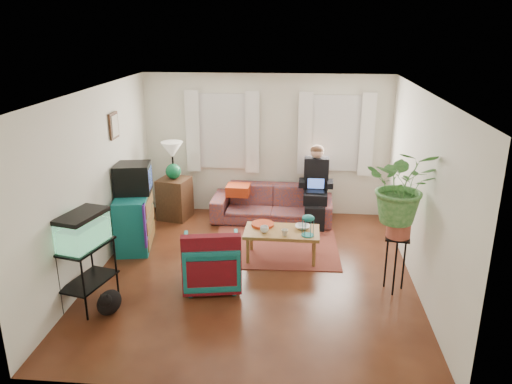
# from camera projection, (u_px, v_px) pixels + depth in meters

# --- Properties ---
(floor) EXTENTS (4.50, 5.00, 0.01)m
(floor) POSITION_uv_depth(u_px,v_px,m) (253.00, 272.00, 7.25)
(floor) COLOR #4F2B14
(floor) RESTS_ON ground
(ceiling) EXTENTS (4.50, 5.00, 0.01)m
(ceiling) POSITION_uv_depth(u_px,v_px,m) (253.00, 92.00, 6.41)
(ceiling) COLOR white
(ceiling) RESTS_ON wall_back
(wall_back) EXTENTS (4.50, 0.01, 2.60)m
(wall_back) POSITION_uv_depth(u_px,v_px,m) (266.00, 145.00, 9.19)
(wall_back) COLOR silver
(wall_back) RESTS_ON floor
(wall_front) EXTENTS (4.50, 0.01, 2.60)m
(wall_front) POSITION_uv_depth(u_px,v_px,m) (227.00, 274.00, 4.47)
(wall_front) COLOR silver
(wall_front) RESTS_ON floor
(wall_left) EXTENTS (0.01, 5.00, 2.60)m
(wall_left) POSITION_uv_depth(u_px,v_px,m) (95.00, 183.00, 7.02)
(wall_left) COLOR silver
(wall_left) RESTS_ON floor
(wall_right) EXTENTS (0.01, 5.00, 2.60)m
(wall_right) POSITION_uv_depth(u_px,v_px,m) (421.00, 192.00, 6.63)
(wall_right) COLOR silver
(wall_right) RESTS_ON floor
(window_left) EXTENTS (1.08, 0.04, 1.38)m
(window_left) POSITION_uv_depth(u_px,v_px,m) (223.00, 131.00, 9.15)
(window_left) COLOR white
(window_left) RESTS_ON wall_back
(window_right) EXTENTS (1.08, 0.04, 1.38)m
(window_right) POSITION_uv_depth(u_px,v_px,m) (336.00, 133.00, 8.98)
(window_right) COLOR white
(window_right) RESTS_ON wall_back
(curtains_left) EXTENTS (1.36, 0.06, 1.50)m
(curtains_left) POSITION_uv_depth(u_px,v_px,m) (222.00, 132.00, 9.08)
(curtains_left) COLOR white
(curtains_left) RESTS_ON wall_back
(curtains_right) EXTENTS (1.36, 0.06, 1.50)m
(curtains_right) POSITION_uv_depth(u_px,v_px,m) (336.00, 134.00, 8.90)
(curtains_right) COLOR white
(curtains_right) RESTS_ON wall_back
(picture_frame) EXTENTS (0.04, 0.32, 0.40)m
(picture_frame) POSITION_uv_depth(u_px,v_px,m) (114.00, 126.00, 7.61)
(picture_frame) COLOR #3D2616
(picture_frame) RESTS_ON wall_left
(area_rug) EXTENTS (2.05, 1.67, 0.01)m
(area_rug) POSITION_uv_depth(u_px,v_px,m) (275.00, 247.00, 8.05)
(area_rug) COLOR maroon
(area_rug) RESTS_ON floor
(sofa) EXTENTS (2.18, 0.91, 0.84)m
(sofa) POSITION_uv_depth(u_px,v_px,m) (272.00, 198.00, 9.03)
(sofa) COLOR brown
(sofa) RESTS_ON floor
(seated_person) EXTENTS (0.56, 0.68, 1.28)m
(seated_person) POSITION_uv_depth(u_px,v_px,m) (316.00, 189.00, 8.87)
(seated_person) COLOR black
(seated_person) RESTS_ON sofa
(side_table) EXTENTS (0.61, 0.61, 0.76)m
(side_table) POSITION_uv_depth(u_px,v_px,m) (175.00, 198.00, 9.17)
(side_table) COLOR #3F2E17
(side_table) RESTS_ON floor
(table_lamp) EXTENTS (0.46, 0.46, 0.69)m
(table_lamp) POSITION_uv_depth(u_px,v_px,m) (173.00, 161.00, 8.94)
(table_lamp) COLOR white
(table_lamp) RESTS_ON side_table
(dresser) EXTENTS (0.66, 1.05, 0.88)m
(dresser) POSITION_uv_depth(u_px,v_px,m) (134.00, 220.00, 7.97)
(dresser) COLOR #127071
(dresser) RESTS_ON floor
(crt_tv) EXTENTS (0.62, 0.58, 0.47)m
(crt_tv) POSITION_uv_depth(u_px,v_px,m) (133.00, 178.00, 7.85)
(crt_tv) COLOR black
(crt_tv) RESTS_ON dresser
(aquarium_stand) EXTENTS (0.58, 0.82, 0.83)m
(aquarium_stand) POSITION_uv_depth(u_px,v_px,m) (88.00, 275.00, 6.31)
(aquarium_stand) COLOR black
(aquarium_stand) RESTS_ON floor
(aquarium) EXTENTS (0.52, 0.74, 0.44)m
(aquarium) POSITION_uv_depth(u_px,v_px,m) (83.00, 229.00, 6.10)
(aquarium) COLOR #7FD899
(aquarium) RESTS_ON aquarium_stand
(black_cat) EXTENTS (0.34, 0.47, 0.36)m
(black_cat) POSITION_uv_depth(u_px,v_px,m) (109.00, 300.00, 6.18)
(black_cat) COLOR black
(black_cat) RESTS_ON floor
(armchair) EXTENTS (0.86, 0.82, 0.77)m
(armchair) POSITION_uv_depth(u_px,v_px,m) (212.00, 260.00, 6.78)
(armchair) COLOR #12686C
(armchair) RESTS_ON floor
(serape_throw) EXTENTS (0.79, 0.31, 0.63)m
(serape_throw) POSITION_uv_depth(u_px,v_px,m) (211.00, 259.00, 6.45)
(serape_throw) COLOR #9E0A0A
(serape_throw) RESTS_ON armchair
(coffee_table) EXTENTS (1.14, 0.63, 0.47)m
(coffee_table) POSITION_uv_depth(u_px,v_px,m) (282.00, 244.00, 7.61)
(coffee_table) COLOR brown
(coffee_table) RESTS_ON floor
(cup_a) EXTENTS (0.13, 0.13, 0.10)m
(cup_a) POSITION_uv_depth(u_px,v_px,m) (264.00, 229.00, 7.44)
(cup_a) COLOR white
(cup_a) RESTS_ON coffee_table
(cup_b) EXTENTS (0.10, 0.10, 0.10)m
(cup_b) POSITION_uv_depth(u_px,v_px,m) (285.00, 232.00, 7.34)
(cup_b) COLOR beige
(cup_b) RESTS_ON coffee_table
(bowl) EXTENTS (0.22, 0.22, 0.06)m
(bowl) POSITION_uv_depth(u_px,v_px,m) (302.00, 227.00, 7.59)
(bowl) COLOR white
(bowl) RESTS_ON coffee_table
(snack_tray) EXTENTS (0.35, 0.35, 0.04)m
(snack_tray) POSITION_uv_depth(u_px,v_px,m) (263.00, 224.00, 7.70)
(snack_tray) COLOR #B21414
(snack_tray) RESTS_ON coffee_table
(birdcage) EXTENTS (0.19, 0.19, 0.33)m
(birdcage) POSITION_uv_depth(u_px,v_px,m) (308.00, 225.00, 7.29)
(birdcage) COLOR #115B6B
(birdcage) RESTS_ON coffee_table
(plant_stand) EXTENTS (0.39, 0.39, 0.79)m
(plant_stand) POSITION_uv_depth(u_px,v_px,m) (395.00, 264.00, 6.65)
(plant_stand) COLOR black
(plant_stand) RESTS_ON floor
(potted_plant) EXTENTS (1.02, 0.92, 1.00)m
(potted_plant) POSITION_uv_depth(u_px,v_px,m) (402.00, 197.00, 6.34)
(potted_plant) COLOR #599947
(potted_plant) RESTS_ON plant_stand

